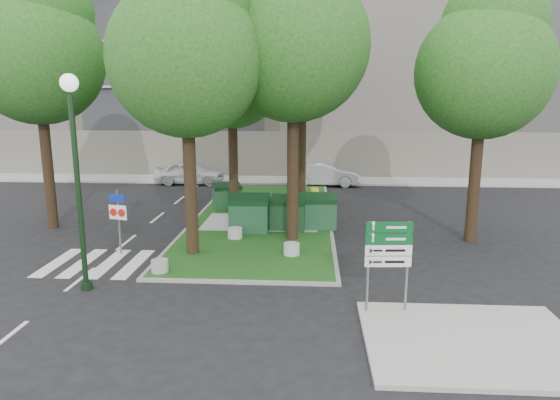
# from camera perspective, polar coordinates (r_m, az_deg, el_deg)

# --- Properties ---
(ground) EXTENTS (120.00, 120.00, 0.00)m
(ground) POSITION_cam_1_polar(r_m,az_deg,el_deg) (15.69, -6.62, -9.33)
(ground) COLOR black
(ground) RESTS_ON ground
(median_island) EXTENTS (6.00, 16.00, 0.12)m
(median_island) POSITION_cam_1_polar(r_m,az_deg,el_deg) (23.18, -1.95, -2.07)
(median_island) COLOR #143F12
(median_island) RESTS_ON ground
(median_kerb) EXTENTS (6.30, 16.30, 0.10)m
(median_kerb) POSITION_cam_1_polar(r_m,az_deg,el_deg) (23.18, -1.95, -2.09)
(median_kerb) COLOR gray
(median_kerb) RESTS_ON ground
(sidewalk_corner) EXTENTS (5.00, 4.00, 0.12)m
(sidewalk_corner) POSITION_cam_1_polar(r_m,az_deg,el_deg) (12.83, 21.20, -14.89)
(sidewalk_corner) COLOR #999993
(sidewalk_corner) RESTS_ON ground
(building_sidewalk) EXTENTS (42.00, 3.00, 0.12)m
(building_sidewalk) POSITION_cam_1_polar(r_m,az_deg,el_deg) (33.47, -1.08, 2.30)
(building_sidewalk) COLOR #999993
(building_sidewalk) RESTS_ON ground
(zebra_crossing) EXTENTS (5.00, 3.00, 0.01)m
(zebra_crossing) POSITION_cam_1_polar(r_m,az_deg,el_deg) (18.05, -17.66, -6.94)
(zebra_crossing) COLOR silver
(zebra_crossing) RESTS_ON ground
(apartment_building) EXTENTS (41.00, 12.00, 16.00)m
(apartment_building) POSITION_cam_1_polar(r_m,az_deg,el_deg) (40.54, -0.24, 15.25)
(apartment_building) COLOR tan
(apartment_building) RESTS_ON ground
(tree_median_near_left) EXTENTS (5.20, 5.20, 10.53)m
(tree_median_near_left) POSITION_cam_1_polar(r_m,az_deg,el_deg) (17.51, -10.45, 17.14)
(tree_median_near_left) COLOR black
(tree_median_near_left) RESTS_ON ground
(tree_median_near_right) EXTENTS (5.60, 5.60, 11.46)m
(tree_median_near_right) POSITION_cam_1_polar(r_m,az_deg,el_deg) (19.09, 1.85, 18.90)
(tree_median_near_right) COLOR black
(tree_median_near_right) RESTS_ON ground
(tree_median_mid) EXTENTS (4.80, 4.80, 9.99)m
(tree_median_mid) POSITION_cam_1_polar(r_m,az_deg,el_deg) (23.75, -5.33, 15.06)
(tree_median_mid) COLOR black
(tree_median_mid) RESTS_ON ground
(tree_median_far) EXTENTS (5.80, 5.80, 11.93)m
(tree_median_far) POSITION_cam_1_polar(r_m,az_deg,el_deg) (26.58, 2.83, 17.66)
(tree_median_far) COLOR black
(tree_median_far) RESTS_ON ground
(tree_street_left) EXTENTS (5.40, 5.40, 11.00)m
(tree_street_left) POSITION_cam_1_polar(r_m,az_deg,el_deg) (23.34, -25.86, 15.66)
(tree_street_left) COLOR black
(tree_street_left) RESTS_ON ground
(tree_street_right) EXTENTS (5.00, 5.00, 10.06)m
(tree_street_right) POSITION_cam_1_polar(r_m,az_deg,el_deg) (20.51, 22.53, 14.73)
(tree_street_right) COLOR black
(tree_street_right) RESTS_ON ground
(dumpster_a) EXTENTS (1.63, 1.40, 1.28)m
(dumpster_a) POSITION_cam_1_polar(r_m,az_deg,el_deg) (24.82, -6.06, 0.41)
(dumpster_a) COLOR #0F3A19
(dumpster_a) RESTS_ON median_island
(dumpster_b) EXTENTS (1.65, 1.16, 1.52)m
(dumpster_b) POSITION_cam_1_polar(r_m,az_deg,el_deg) (20.66, -3.54, -1.57)
(dumpster_b) COLOR #113B21
(dumpster_b) RESTS_ON median_island
(dumpster_c) EXTENTS (1.60, 1.19, 1.40)m
(dumpster_c) POSITION_cam_1_polar(r_m,az_deg,el_deg) (20.97, 0.96, -1.51)
(dumpster_c) COLOR black
(dumpster_c) RESTS_ON median_island
(dumpster_d) EXTENTS (1.63, 1.20, 1.45)m
(dumpster_d) POSITION_cam_1_polar(r_m,az_deg,el_deg) (21.20, 4.32, -1.33)
(dumpster_d) COLOR #123C20
(dumpster_d) RESTS_ON median_island
(bollard_left) EXTENTS (0.55, 0.55, 0.39)m
(bollard_left) POSITION_cam_1_polar(r_m,az_deg,el_deg) (16.53, -13.58, -7.32)
(bollard_left) COLOR #969591
(bollard_left) RESTS_ON median_island
(bollard_right) EXTENTS (0.57, 0.57, 0.41)m
(bollard_right) POSITION_cam_1_polar(r_m,az_deg,el_deg) (17.74, 1.33, -5.61)
(bollard_right) COLOR #ACACA6
(bollard_right) RESTS_ON median_island
(bollard_mid) EXTENTS (0.57, 0.57, 0.41)m
(bollard_mid) POSITION_cam_1_polar(r_m,az_deg,el_deg) (19.82, -5.16, -3.76)
(bollard_mid) COLOR #A4A5A0
(bollard_mid) RESTS_ON median_island
(litter_bin) EXTENTS (0.42, 0.42, 0.73)m
(litter_bin) POSITION_cam_1_polar(r_m,az_deg,el_deg) (26.44, 3.99, 0.61)
(litter_bin) COLOR yellow
(litter_bin) RESTS_ON median_island
(street_lamp) EXTENTS (0.50, 0.50, 6.24)m
(street_lamp) POSITION_cam_1_polar(r_m,az_deg,el_deg) (15.22, -22.33, 4.45)
(street_lamp) COLOR black
(street_lamp) RESTS_ON ground
(traffic_sign_pole) EXTENTS (0.70, 0.20, 2.36)m
(traffic_sign_pole) POSITION_cam_1_polar(r_m,az_deg,el_deg) (18.75, -17.99, -1.46)
(traffic_sign_pole) COLOR slate
(traffic_sign_pole) RESTS_ON ground
(directional_sign) EXTENTS (1.20, 0.15, 2.41)m
(directional_sign) POSITION_cam_1_polar(r_m,az_deg,el_deg) (13.15, 12.26, -5.84)
(directional_sign) COLOR slate
(directional_sign) RESTS_ON sidewalk_corner
(car_white) EXTENTS (4.42, 1.81, 1.50)m
(car_white) POSITION_cam_1_polar(r_m,az_deg,el_deg) (32.68, -10.29, 3.10)
(car_white) COLOR silver
(car_white) RESTS_ON ground
(car_silver) EXTENTS (4.55, 1.74, 1.48)m
(car_silver) POSITION_cam_1_polar(r_m,az_deg,el_deg) (31.63, 5.01, 2.94)
(car_silver) COLOR #B0B2B9
(car_silver) RESTS_ON ground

